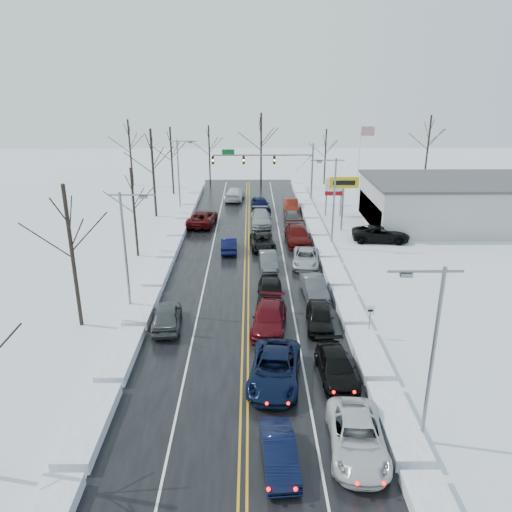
{
  "coord_description": "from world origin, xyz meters",
  "views": [
    {
      "loc": [
        0.38,
        -37.24,
        16.63
      ],
      "look_at": [
        0.81,
        0.98,
        2.5
      ],
      "focal_mm": 35.0,
      "sensor_mm": 36.0,
      "label": 1
    }
  ],
  "objects_px": {
    "tires_plus_sign": "(344,186)",
    "dealership_building": "(457,202)",
    "oncoming_car_0": "(229,251)",
    "flagpole": "(360,157)",
    "traffic_signal_mast": "(274,163)"
  },
  "relations": [
    {
      "from": "dealership_building",
      "to": "tires_plus_sign",
      "type": "bearing_deg",
      "value": -171.53
    },
    {
      "from": "traffic_signal_mast",
      "to": "tires_plus_sign",
      "type": "bearing_deg",
      "value": -59.54
    },
    {
      "from": "traffic_signal_mast",
      "to": "tires_plus_sign",
      "type": "xyz_separation_m",
      "value": [
        7.05,
        -12.0,
        -0.49
      ]
    },
    {
      "from": "flagpole",
      "to": "dealership_building",
      "type": "height_order",
      "value": "flagpole"
    },
    {
      "from": "tires_plus_sign",
      "to": "dealership_building",
      "type": "distance_m",
      "value": 13.82
    },
    {
      "from": "traffic_signal_mast",
      "to": "flagpole",
      "type": "xyz_separation_m",
      "value": [
        11.72,
        2.01,
        0.45
      ]
    },
    {
      "from": "dealership_building",
      "to": "flagpole",
      "type": "bearing_deg",
      "value": 126.27
    },
    {
      "from": "dealership_building",
      "to": "oncoming_car_0",
      "type": "relative_size",
      "value": 4.66
    },
    {
      "from": "oncoming_car_0",
      "to": "flagpole",
      "type": "bearing_deg",
      "value": -130.66
    },
    {
      "from": "dealership_building",
      "to": "oncoming_car_0",
      "type": "distance_m",
      "value": 27.32
    },
    {
      "from": "tires_plus_sign",
      "to": "dealership_building",
      "type": "bearing_deg",
      "value": 8.47
    },
    {
      "from": "traffic_signal_mast",
      "to": "dealership_building",
      "type": "xyz_separation_m",
      "value": [
        20.53,
        -9.99,
        -2.82
      ]
    },
    {
      "from": "tires_plus_sign",
      "to": "dealership_building",
      "type": "xyz_separation_m",
      "value": [
        13.48,
        2.01,
        -2.34
      ]
    },
    {
      "from": "traffic_signal_mast",
      "to": "oncoming_car_0",
      "type": "relative_size",
      "value": 3.04
    },
    {
      "from": "tires_plus_sign",
      "to": "oncoming_car_0",
      "type": "relative_size",
      "value": 1.37
    }
  ]
}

